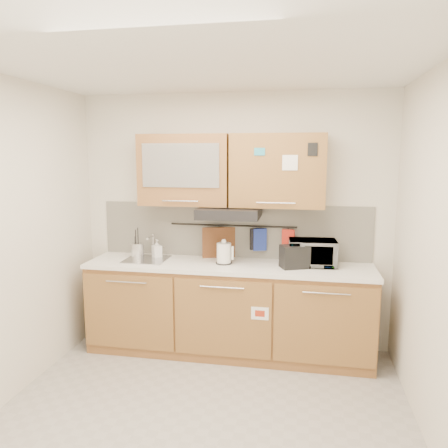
% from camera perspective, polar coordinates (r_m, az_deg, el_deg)
% --- Properties ---
extents(floor, '(3.20, 3.20, 0.00)m').
position_cam_1_polar(floor, '(3.61, -3.08, -24.35)').
color(floor, '#9E9993').
rests_on(floor, ground).
extents(ceiling, '(3.20, 3.20, 0.00)m').
position_cam_1_polar(ceiling, '(3.07, -3.53, 20.60)').
color(ceiling, white).
rests_on(ceiling, wall_back).
extents(wall_back, '(3.20, 0.00, 3.20)m').
position_cam_1_polar(wall_back, '(4.53, 1.24, 0.39)').
color(wall_back, silver).
rests_on(wall_back, ground).
extents(wall_right, '(0.00, 3.00, 3.00)m').
position_cam_1_polar(wall_right, '(3.13, 26.63, -4.60)').
color(wall_right, silver).
rests_on(wall_right, ground).
extents(base_cabinet, '(2.80, 0.64, 0.88)m').
position_cam_1_polar(base_cabinet, '(4.47, 0.55, -11.63)').
color(base_cabinet, '#905B33').
rests_on(base_cabinet, floor).
extents(countertop, '(2.82, 0.62, 0.04)m').
position_cam_1_polar(countertop, '(4.31, 0.55, -5.49)').
color(countertop, white).
rests_on(countertop, base_cabinet).
extents(backsplash, '(2.80, 0.02, 0.56)m').
position_cam_1_polar(backsplash, '(4.54, 1.21, -0.88)').
color(backsplash, silver).
rests_on(backsplash, countertop).
extents(upper_cabinets, '(1.82, 0.37, 0.70)m').
position_cam_1_polar(upper_cabinets, '(4.31, 0.82, 7.03)').
color(upper_cabinets, '#905B33').
rests_on(upper_cabinets, wall_back).
extents(range_hood, '(0.60, 0.46, 0.10)m').
position_cam_1_polar(range_hood, '(4.27, 0.70, 1.48)').
color(range_hood, black).
rests_on(range_hood, upper_cabinets).
extents(sink, '(0.42, 0.40, 0.26)m').
position_cam_1_polar(sink, '(4.54, -10.04, -4.55)').
color(sink, silver).
rests_on(sink, countertop).
extents(utensil_rail, '(1.30, 0.02, 0.02)m').
position_cam_1_polar(utensil_rail, '(4.49, 1.14, -0.21)').
color(utensil_rail, black).
rests_on(utensil_rail, backsplash).
extents(utensil_crock, '(0.15, 0.15, 0.32)m').
position_cam_1_polar(utensil_crock, '(4.60, -11.22, -3.41)').
color(utensil_crock, silver).
rests_on(utensil_crock, countertop).
extents(kettle, '(0.18, 0.16, 0.25)m').
position_cam_1_polar(kettle, '(4.30, 0.00, -3.92)').
color(kettle, white).
rests_on(kettle, countertop).
extents(toaster, '(0.33, 0.26, 0.21)m').
position_cam_1_polar(toaster, '(4.20, 9.37, -4.19)').
color(toaster, black).
rests_on(toaster, countertop).
extents(microwave, '(0.47, 0.34, 0.25)m').
position_cam_1_polar(microwave, '(4.31, 11.46, -3.70)').
color(microwave, '#999999').
rests_on(microwave, countertop).
extents(soap_bottle, '(0.12, 0.12, 0.19)m').
position_cam_1_polar(soap_bottle, '(4.59, -8.76, -3.20)').
color(soap_bottle, '#999999').
rests_on(soap_bottle, countertop).
extents(cutting_board, '(0.33, 0.13, 0.42)m').
position_cam_1_polar(cutting_board, '(4.54, -0.70, -3.06)').
color(cutting_board, brown).
rests_on(cutting_board, utensil_rail).
extents(oven_mitt, '(0.14, 0.08, 0.23)m').
position_cam_1_polar(oven_mitt, '(4.46, 4.69, -2.04)').
color(oven_mitt, navy).
rests_on(oven_mitt, utensil_rail).
extents(dark_pouch, '(0.14, 0.09, 0.22)m').
position_cam_1_polar(dark_pouch, '(4.46, 4.30, -1.97)').
color(dark_pouch, black).
rests_on(dark_pouch, utensil_rail).
extents(pot_holder, '(0.13, 0.04, 0.15)m').
position_cam_1_polar(pot_holder, '(4.43, 8.37, -1.70)').
color(pot_holder, red).
rests_on(pot_holder, utensil_rail).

